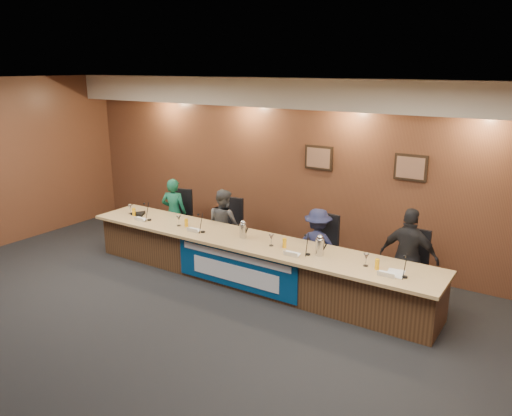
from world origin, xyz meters
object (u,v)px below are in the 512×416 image
at_px(panelist_a, 174,213).
at_px(panelist_b, 224,224).
at_px(office_chair_b, 227,232).
at_px(dais_body, 250,262).
at_px(panelist_d, 409,257).
at_px(office_chair_c, 320,252).
at_px(carafe_right, 320,247).
at_px(speakerphone, 139,214).
at_px(carafe_mid, 243,231).
at_px(panelist_c, 317,246).
at_px(office_chair_a, 178,221).
at_px(office_chair_d, 409,271).
at_px(banner, 235,268).

bearing_deg(panelist_a, panelist_b, 160.39).
bearing_deg(office_chair_b, dais_body, -42.87).
xyz_separation_m(panelist_d, office_chair_c, (-1.46, 0.10, -0.25)).
height_order(carafe_right, speakerphone, carafe_right).
xyz_separation_m(office_chair_b, carafe_right, (2.24, -0.77, 0.39)).
relative_size(office_chair_c, carafe_mid, 2.11).
xyz_separation_m(panelist_c, panelist_d, (1.46, 0.00, 0.12)).
height_order(office_chair_c, carafe_right, carafe_right).
bearing_deg(panelist_b, panelist_d, -165.78).
bearing_deg(carafe_mid, office_chair_a, 160.11).
distance_m(panelist_b, office_chair_b, 0.19).
bearing_deg(carafe_right, dais_body, 177.38).
bearing_deg(carafe_mid, speakerphone, -179.34).
distance_m(panelist_a, panelist_c, 3.06).
relative_size(panelist_b, panelist_c, 1.06).
distance_m(dais_body, panelist_a, 2.28).
distance_m(office_chair_a, office_chair_b, 1.19).
bearing_deg(panelist_d, carafe_right, 32.01).
relative_size(panelist_b, panelist_d, 0.89).
height_order(office_chair_b, office_chair_c, same).
bearing_deg(office_chair_c, office_chair_a, -176.13).
bearing_deg(office_chair_b, panelist_b, -96.66).
bearing_deg(carafe_right, office_chair_a, 167.26).
relative_size(office_chair_d, speakerphone, 1.50).
height_order(office_chair_b, carafe_right, carafe_right).
bearing_deg(dais_body, office_chair_c, 38.81).
relative_size(panelist_b, office_chair_b, 2.70).
height_order(panelist_a, panelist_c, panelist_a).
bearing_deg(carafe_mid, office_chair_d, 16.86).
xyz_separation_m(dais_body, office_chair_c, (0.89, 0.72, 0.13)).
height_order(office_chair_a, carafe_right, carafe_right).
relative_size(dais_body, panelist_c, 4.89).
xyz_separation_m(office_chair_c, carafe_mid, (-1.00, -0.75, 0.38)).
xyz_separation_m(panelist_a, carafe_right, (3.43, -0.67, 0.20)).
bearing_deg(dais_body, panelist_b, 147.78).
height_order(banner, panelist_c, panelist_c).
xyz_separation_m(office_chair_d, carafe_right, (-1.09, -0.77, 0.39)).
bearing_deg(panelist_c, panelist_a, -11.18).
relative_size(panelist_b, carafe_mid, 5.69).
bearing_deg(panelist_a, speakerphone, 50.69).
xyz_separation_m(office_chair_a, office_chair_b, (1.19, 0.00, 0.00)).
distance_m(office_chair_d, carafe_mid, 2.60).
bearing_deg(dais_body, panelist_c, 34.69).
height_order(dais_body, office_chair_d, dais_body).
bearing_deg(panelist_d, office_chair_b, -1.39).
bearing_deg(office_chair_d, office_chair_c, 179.85).
bearing_deg(panelist_d, panelist_c, 0.33).
xyz_separation_m(carafe_right, speakerphone, (-3.67, 0.00, -0.10)).
height_order(panelist_d, carafe_right, panelist_d).
bearing_deg(office_chair_b, panelist_c, -9.71).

